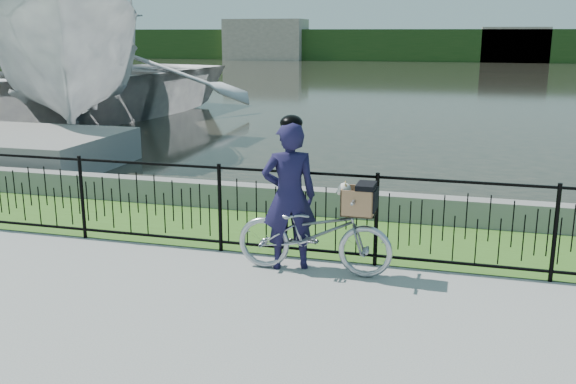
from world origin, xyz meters
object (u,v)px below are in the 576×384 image
(boat_near, at_px, (72,58))
(boat_far, at_px, (76,81))
(cyclist, at_px, (289,194))
(bicycle_rig, at_px, (315,232))

(boat_near, distance_m, boat_far, 3.06)
(cyclist, xyz_separation_m, boat_far, (-10.18, 11.23, 0.31))
(cyclist, height_order, boat_near, boat_near)
(boat_near, relative_size, boat_far, 0.78)
(bicycle_rig, xyz_separation_m, cyclist, (-0.33, 0.07, 0.41))
(boat_near, bearing_deg, cyclist, -45.42)
(bicycle_rig, distance_m, boat_near, 12.65)
(cyclist, distance_m, boat_near, 12.32)
(cyclist, distance_m, boat_far, 15.16)
(cyclist, relative_size, boat_near, 0.17)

